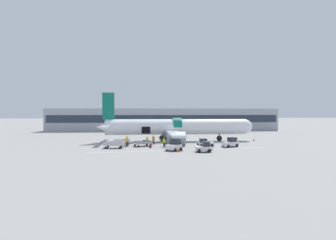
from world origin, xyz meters
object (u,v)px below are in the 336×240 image
object	(u,v)px
airplane	(175,128)
suitcase_on_tarmac_upright	(150,146)
baggage_tug_mid	(205,143)
baggage_cart_queued	(122,142)
ground_crew_loader_b	(164,142)
baggage_tug_rear	(204,148)
ground_crew_loader_a	(127,141)
ground_crew_supervisor	(153,140)
ground_crew_driver	(147,140)
baggage_tug_lead	(174,146)
baggage_cart_empty	(114,145)
baggage_tug_spare	(231,143)
baggage_cart_loading	(143,143)

from	to	relation	value
airplane	suitcase_on_tarmac_upright	bearing A→B (deg)	-118.71
baggage_tug_mid	baggage_cart_queued	distance (m)	15.15
ground_crew_loader_b	suitcase_on_tarmac_upright	bearing A→B (deg)	-158.77
baggage_tug_rear	ground_crew_loader_a	xyz separation A→B (m)	(-12.05, 7.43, 0.32)
ground_crew_loader_b	ground_crew_supervisor	bearing A→B (deg)	111.81
ground_crew_loader_a	ground_crew_supervisor	distance (m)	5.67
baggage_tug_mid	ground_crew_driver	distance (m)	10.84
ground_crew_loader_a	airplane	bearing A→B (deg)	38.71
baggage_tug_lead	baggage_tug_rear	distance (m)	4.75
baggage_tug_rear	baggage_cart_empty	xyz separation A→B (m)	(-14.04, 5.54, -0.11)
baggage_tug_rear	baggage_cart_empty	bearing A→B (deg)	158.47
ground_crew_loader_b	ground_crew_loader_a	bearing A→B (deg)	169.76
airplane	ground_crew_loader_b	size ratio (longest dim) A/B	19.85
baggage_cart_empty	baggage_cart_queued	bearing A→B (deg)	77.73
suitcase_on_tarmac_upright	ground_crew_loader_a	bearing A→B (deg)	152.63
ground_crew_supervisor	suitcase_on_tarmac_upright	bearing A→B (deg)	-97.76
baggage_cart_queued	ground_crew_loader_b	size ratio (longest dim) A/B	2.42
baggage_tug_lead	baggage_tug_spare	distance (m)	10.78
baggage_tug_lead	baggage_cart_queued	distance (m)	11.88
baggage_tug_spare	ground_crew_loader_b	bearing A→B (deg)	175.75
airplane	ground_crew_driver	size ratio (longest dim) A/B	21.05
baggage_tug_spare	ground_crew_loader_b	distance (m)	11.54
airplane	baggage_cart_empty	world-z (taller)	airplane
baggage_cart_empty	ground_crew_loader_b	distance (m)	8.49
airplane	ground_crew_supervisor	bearing A→B (deg)	-136.01
airplane	baggage_cart_loading	xyz separation A→B (m)	(-6.40, -7.18, -2.34)
ground_crew_supervisor	baggage_tug_rear	bearing A→B (deg)	-55.26
suitcase_on_tarmac_upright	ground_crew_driver	bearing A→B (deg)	95.31
airplane	baggage_cart_loading	distance (m)	9.90
baggage_tug_rear	ground_crew_supervisor	xyz separation A→B (m)	(-7.29, 10.51, 0.24)
airplane	baggage_tug_lead	bearing A→B (deg)	-96.85
baggage_tug_lead	baggage_tug_spare	bearing A→B (deg)	18.42
baggage_tug_mid	ground_crew_loader_a	world-z (taller)	ground_crew_loader_a
baggage_tug_lead	ground_crew_loader_a	world-z (taller)	ground_crew_loader_a
baggage_tug_spare	baggage_cart_loading	xyz separation A→B (m)	(-15.08, 2.28, -0.20)
baggage_cart_empty	ground_crew_loader_b	world-z (taller)	ground_crew_loader_b
baggage_tug_lead	ground_crew_driver	size ratio (longest dim) A/B	1.89
baggage_cart_empty	suitcase_on_tarmac_upright	distance (m)	6.06
baggage_cart_queued	baggage_tug_spare	bearing A→B (deg)	-13.68
ground_crew_supervisor	ground_crew_loader_a	bearing A→B (deg)	-147.14
baggage_tug_rear	baggage_tug_spare	size ratio (longest dim) A/B	0.73
ground_crew_driver	baggage_cart_empty	bearing A→B (deg)	-139.75
baggage_tug_mid	ground_crew_driver	world-z (taller)	ground_crew_driver
ground_crew_loader_b	baggage_tug_lead	bearing A→B (deg)	-73.29
baggage_cart_loading	baggage_cart_empty	size ratio (longest dim) A/B	0.99
baggage_tug_mid	baggage_cart_empty	xyz separation A→B (m)	(-15.64, -0.67, -0.07)
ground_crew_loader_a	ground_crew_loader_b	size ratio (longest dim) A/B	1.13
airplane	baggage_tug_mid	xyz separation A→B (m)	(4.36, -8.66, -2.24)
baggage_cart_loading	ground_crew_loader_a	world-z (taller)	ground_crew_loader_a
baggage_tug_spare	ground_crew_supervisor	distance (m)	14.15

